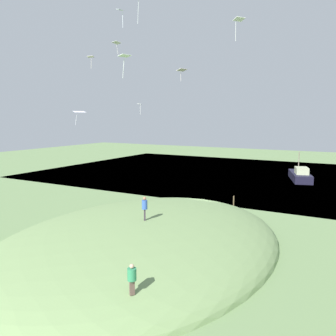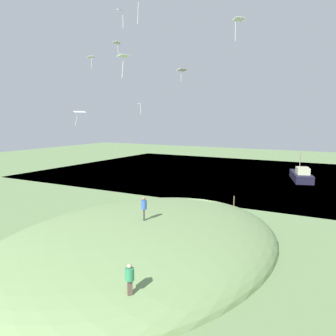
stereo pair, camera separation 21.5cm
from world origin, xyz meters
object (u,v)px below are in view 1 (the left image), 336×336
object	(u,v)px
boat_on_lake	(300,175)
kite_2	(79,112)
kite_6	(121,12)
kite_7	(239,20)
mooring_post	(234,201)
kite_3	(140,105)
kite_4	(182,70)
kite_0	(124,57)
kite_8	(91,57)
person_near_shore	(145,206)
kite_1	(117,43)
person_with_child	(132,276)

from	to	relation	value
boat_on_lake	kite_2	world-z (taller)	kite_2
kite_6	kite_7	xyz separation A→B (m)	(1.44, 13.20, -2.88)
mooring_post	kite_7	bearing A→B (deg)	18.39
kite_7	boat_on_lake	bearing A→B (deg)	177.92
kite_3	mooring_post	distance (m)	15.31
kite_2	kite_4	bearing A→B (deg)	135.39
kite_0	kite_7	size ratio (longest dim) A/B	0.86
boat_on_lake	kite_0	bearing A→B (deg)	-26.56
kite_6	kite_8	bearing A→B (deg)	-56.20
kite_7	kite_4	bearing A→B (deg)	-125.37
kite_2	kite_4	xyz separation A→B (m)	(-7.93, 7.82, 4.62)
person_near_shore	kite_6	size ratio (longest dim) A/B	0.98
kite_1	kite_4	size ratio (longest dim) A/B	1.12
person_near_shore	kite_0	bearing A→B (deg)	99.96
kite_4	person_with_child	bearing A→B (deg)	21.11
kite_0	kite_8	xyz separation A→B (m)	(-8.41, -10.46, 2.05)
boat_on_lake	kite_8	size ratio (longest dim) A/B	6.99
person_with_child	kite_6	bearing A→B (deg)	73.93
kite_8	mooring_post	xyz separation A→B (m)	(-8.84, 13.03, -15.82)
kite_3	person_with_child	bearing A→B (deg)	32.52
person_near_shore	kite_0	world-z (taller)	kite_0
kite_1	kite_4	xyz separation A→B (m)	(0.37, 9.16, -3.86)
boat_on_lake	kite_2	distance (m)	37.95
kite_3	kite_6	distance (m)	9.71
kite_7	kite_2	bearing A→B (deg)	-82.77
kite_4	kite_1	bearing A→B (deg)	-92.33
kite_1	kite_6	world-z (taller)	kite_6
kite_0	kite_7	world-z (taller)	kite_7
kite_1	kite_8	xyz separation A→B (m)	(6.60, 1.59, -2.76)
kite_8	person_with_child	bearing A→B (deg)	45.45
mooring_post	person_near_shore	bearing A→B (deg)	-5.62
kite_2	boat_on_lake	bearing A→B (deg)	151.98
kite_4	kite_6	bearing A→B (deg)	-47.83
boat_on_lake	kite_4	size ratio (longest dim) A/B	6.71
kite_1	kite_0	bearing A→B (deg)	38.77
kite_0	kite_7	xyz separation A→B (m)	(-8.74, 5.40, 3.77)
boat_on_lake	kite_7	xyz separation A→B (m)	(30.29, -1.10, 17.36)
kite_0	kite_1	xyz separation A→B (m)	(-15.00, -12.05, 4.81)
kite_2	kite_6	distance (m)	11.29
kite_2	kite_3	xyz separation A→B (m)	(-5.29, 3.95, 0.86)
person_near_shore	kite_1	size ratio (longest dim) A/B	1.24
kite_0	kite_1	world-z (taller)	kite_1
kite_2	mooring_post	world-z (taller)	kite_2
kite_7	kite_6	bearing A→B (deg)	-96.22
kite_8	mooring_post	bearing A→B (deg)	124.15
kite_1	kite_8	size ratio (longest dim) A/B	1.17
kite_2	mooring_post	size ratio (longest dim) A/B	1.15
person_near_shore	kite_4	bearing A→B (deg)	-18.56
person_with_child	kite_0	distance (m)	15.20
boat_on_lake	kite_8	bearing A→B (deg)	-46.07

